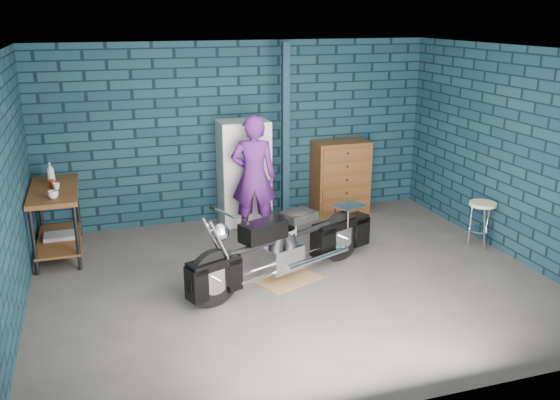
% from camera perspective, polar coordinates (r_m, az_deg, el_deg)
% --- Properties ---
extents(ground, '(6.00, 6.00, 0.00)m').
position_cam_1_polar(ground, '(7.19, 1.21, -7.81)').
color(ground, '#53514E').
rests_on(ground, ground).
extents(room_walls, '(6.02, 5.01, 2.71)m').
position_cam_1_polar(room_walls, '(7.12, -0.15, 8.05)').
color(room_walls, '#102A38').
rests_on(room_walls, ground).
extents(support_post, '(0.10, 0.10, 2.70)m').
position_cam_1_polar(support_post, '(8.69, 0.53, 6.10)').
color(support_post, '#102333').
rests_on(support_post, ground).
extents(workbench, '(0.60, 1.40, 0.91)m').
position_cam_1_polar(workbench, '(8.33, -20.65, -1.97)').
color(workbench, brown).
rests_on(workbench, ground).
extents(drip_mat, '(0.89, 0.79, 0.01)m').
position_cam_1_polar(drip_mat, '(7.25, 0.62, -7.56)').
color(drip_mat, olive).
rests_on(drip_mat, ground).
extents(motorcycle, '(2.39, 1.47, 1.02)m').
position_cam_1_polar(motorcycle, '(7.04, 0.64, -3.82)').
color(motorcycle, black).
rests_on(motorcycle, ground).
extents(person, '(0.73, 0.57, 1.75)m').
position_cam_1_polar(person, '(8.37, -2.55, 2.28)').
color(person, '#5E217E').
rests_on(person, ground).
extents(storage_bin, '(0.43, 0.30, 0.26)m').
position_cam_1_polar(storage_bin, '(8.47, -20.27, -3.92)').
color(storage_bin, gray).
rests_on(storage_bin, ground).
extents(locker, '(0.73, 0.52, 1.57)m').
position_cam_1_polar(locker, '(8.93, -3.48, 2.66)').
color(locker, beige).
rests_on(locker, ground).
extents(tool_chest, '(0.87, 0.48, 1.16)m').
position_cam_1_polar(tool_chest, '(9.48, 5.86, 2.20)').
color(tool_chest, brown).
rests_on(tool_chest, ground).
extents(shop_stool, '(0.44, 0.44, 0.65)m').
position_cam_1_polar(shop_stool, '(8.50, 18.74, -2.32)').
color(shop_stool, beige).
rests_on(shop_stool, ground).
extents(cup_a, '(0.16, 0.16, 0.10)m').
position_cam_1_polar(cup_a, '(7.75, -21.01, 0.48)').
color(cup_a, beige).
rests_on(cup_a, workbench).
extents(cup_b, '(0.11, 0.11, 0.09)m').
position_cam_1_polar(cup_b, '(8.14, -20.73, 1.26)').
color(cup_b, beige).
rests_on(cup_b, workbench).
extents(mug_red, '(0.10, 0.10, 0.10)m').
position_cam_1_polar(mug_red, '(8.27, -21.09, 1.52)').
color(mug_red, '#A12015').
rests_on(mug_red, workbench).
extents(bottle, '(0.13, 0.13, 0.27)m').
position_cam_1_polar(bottle, '(8.50, -21.22, 2.50)').
color(bottle, gray).
rests_on(bottle, workbench).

